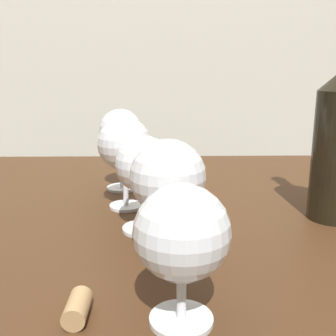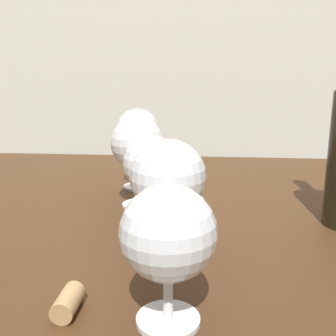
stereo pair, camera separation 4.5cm
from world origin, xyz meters
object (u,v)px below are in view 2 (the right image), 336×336
at_px(wine_glass_cabernet, 152,167).
at_px(wine_glass_pinot, 168,235).
at_px(wine_glass_amber, 138,132).
at_px(cork, 68,302).
at_px(wine_glass_rose, 137,144).
at_px(wine_glass_merlot, 168,179).

bearing_deg(wine_glass_cabernet, wine_glass_pinot, -79.12).
distance_m(wine_glass_pinot, wine_glass_amber, 0.44).
relative_size(wine_glass_cabernet, cork, 3.31).
bearing_deg(wine_glass_cabernet, wine_glass_rose, 109.73).
xyz_separation_m(wine_glass_cabernet, cork, (-0.05, -0.21, -0.08)).
distance_m(wine_glass_rose, wine_glass_amber, 0.11).
bearing_deg(wine_glass_pinot, wine_glass_merlot, 94.90).
relative_size(wine_glass_amber, cork, 3.73).
bearing_deg(wine_glass_merlot, wine_glass_rose, 108.66).
height_order(wine_glass_rose, cork, wine_glass_rose).
bearing_deg(wine_glass_amber, wine_glass_merlot, -74.69).
bearing_deg(wine_glass_amber, wine_glass_rose, -81.22).
bearing_deg(wine_glass_merlot, cork, -128.02).
distance_m(wine_glass_merlot, wine_glass_rose, 0.21).
height_order(wine_glass_pinot, wine_glass_cabernet, wine_glass_cabernet).
relative_size(wine_glass_rose, cork, 3.67).
bearing_deg(wine_glass_merlot, wine_glass_cabernet, 107.59).
relative_size(wine_glass_merlot, wine_glass_amber, 0.97).
xyz_separation_m(wine_glass_cabernet, wine_glass_rose, (-0.04, 0.10, 0.01)).
bearing_deg(wine_glass_cabernet, cork, -104.53).
xyz_separation_m(wine_glass_merlot, cork, (-0.09, -0.11, -0.09)).
distance_m(wine_glass_merlot, cork, 0.17).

